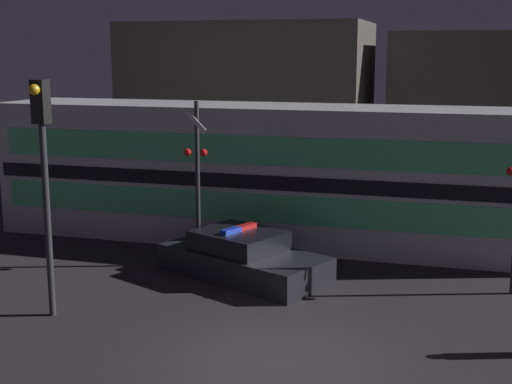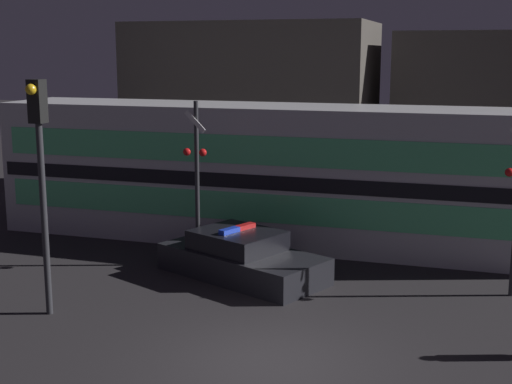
{
  "view_description": "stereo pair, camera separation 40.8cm",
  "coord_description": "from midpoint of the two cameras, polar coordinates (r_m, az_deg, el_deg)",
  "views": [
    {
      "loc": [
        3.06,
        -11.89,
        5.62
      ],
      "look_at": [
        -2.37,
        6.53,
        1.83
      ],
      "focal_mm": 50.0,
      "sensor_mm": 36.0,
      "label": 1
    },
    {
      "loc": [
        3.45,
        -11.77,
        5.62
      ],
      "look_at": [
        -2.37,
        6.53,
        1.83
      ],
      "focal_mm": 50.0,
      "sensor_mm": 36.0,
      "label": 2
    }
  ],
  "objects": [
    {
      "name": "crossing_signal_far",
      "position": [
        18.69,
        -4.15,
        1.28
      ],
      "size": [
        0.65,
        0.28,
        4.38
      ],
      "color": "#2D2D33",
      "rests_on": "ground_plane"
    },
    {
      "name": "train",
      "position": [
        21.33,
        1.44,
        1.48
      ],
      "size": [
        16.51,
        2.93,
        4.07
      ],
      "color": "silver",
      "rests_on": "ground_plane"
    },
    {
      "name": "traffic_light_corner",
      "position": [
        15.51,
        -16.16,
        2.63
      ],
      "size": [
        0.3,
        0.46,
        5.07
      ],
      "color": "#2D2D33",
      "rests_on": "ground_plane"
    },
    {
      "name": "building_left",
      "position": [
        28.2,
        0.19,
        6.56
      ],
      "size": [
        9.19,
        4.95,
        6.72
      ],
      "color": "#47423D",
      "rests_on": "ground_plane"
    },
    {
      "name": "building_center",
      "position": [
        29.64,
        18.5,
        5.86
      ],
      "size": [
        6.92,
        6.85,
        6.35
      ],
      "color": "#47423D",
      "rests_on": "ground_plane"
    },
    {
      "name": "police_car",
      "position": [
        18.12,
        -0.53,
        -5.31
      ],
      "size": [
        4.72,
        3.53,
        1.29
      ],
      "rotation": [
        0.0,
        0.0,
        -0.42
      ],
      "color": "black",
      "rests_on": "ground_plane"
    },
    {
      "name": "ground_plane",
      "position": [
        13.49,
        2.1,
        -13.46
      ],
      "size": [
        120.0,
        120.0,
        0.0
      ],
      "primitive_type": "plane",
      "color": "#262326"
    }
  ]
}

